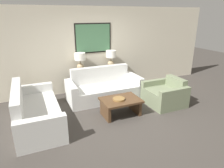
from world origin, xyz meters
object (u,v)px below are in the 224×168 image
table_lamp_left (80,60)px  table_lamp_right (111,57)px  coffee_table (121,104)px  armchair_near_back_wall (165,95)px  couch_by_side (35,112)px  console_table (97,80)px  couch_by_back_wall (104,89)px  decorative_bowl (119,99)px

table_lamp_left → table_lamp_right: bearing=0.0°
coffee_table → armchair_near_back_wall: size_ratio=0.98×
couch_by_side → coffee_table: (1.99, -0.39, 0.00)m
table_lamp_left → table_lamp_right: same height
console_table → table_lamp_right: 0.89m
console_table → table_lamp_right: size_ratio=2.56×
table_lamp_left → coffee_table: table_lamp_left is taller
couch_by_back_wall → coffee_table: 1.14m
table_lamp_left → couch_by_back_wall: bearing=-52.1°
table_lamp_left → couch_by_side: 2.19m
couch_by_back_wall → couch_by_side: bearing=-159.2°
couch_by_back_wall → decorative_bowl: 1.17m
table_lamp_right → couch_by_side: (-2.50, -1.41, -0.79)m
decorative_bowl → armchair_near_back_wall: armchair_near_back_wall is taller
console_table → couch_by_side: size_ratio=0.68×
armchair_near_back_wall → decorative_bowl: bearing=-176.2°
coffee_table → table_lamp_right: bearing=74.1°
coffee_table → console_table: bearing=90.0°
table_lamp_left → decorative_bowl: 1.98m
console_table → table_lamp_left: bearing=-180.0°
table_lamp_left → table_lamp_right: size_ratio=1.00×
console_table → coffee_table: console_table is taller
console_table → armchair_near_back_wall: (1.42, -1.72, -0.09)m
couch_by_side → decorative_bowl: couch_by_side is taller
coffee_table → couch_by_back_wall: bearing=90.0°
table_lamp_left → armchair_near_back_wall: 2.72m
console_table → couch_by_back_wall: size_ratio=0.68×
table_lamp_right → couch_by_back_wall: table_lamp_right is taller
couch_by_back_wall → armchair_near_back_wall: (1.42, -1.06, -0.02)m
decorative_bowl → couch_by_side: bearing=168.1°
couch_by_side → couch_by_back_wall: bearing=20.8°
table_lamp_right → couch_by_back_wall: (-0.51, -0.66, -0.79)m
table_lamp_right → console_table: bearing=180.0°
couch_by_back_wall → decorative_bowl: bearing=-93.0°
table_lamp_right → armchair_near_back_wall: 2.11m
couch_by_back_wall → decorative_bowl: (-0.06, -1.16, 0.15)m
couch_by_side → armchair_near_back_wall: size_ratio=2.21×
couch_by_back_wall → console_table: bearing=90.0°
table_lamp_left → decorative_bowl: bearing=-76.0°
table_lamp_left → armchair_near_back_wall: size_ratio=0.58×
coffee_table → decorative_bowl: (-0.06, -0.02, 0.15)m
table_lamp_left → table_lamp_right: (1.03, 0.00, 0.00)m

